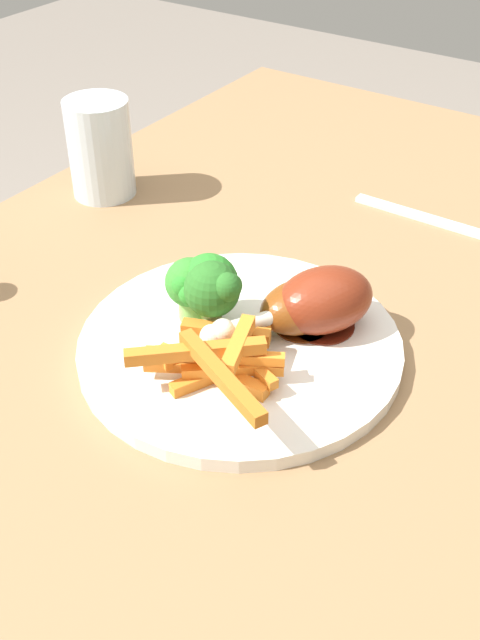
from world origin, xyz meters
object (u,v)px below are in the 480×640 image
Objects in this scene: broccoli_floret_front at (192,284)px; fork at (441,222)px; carrot_fries_pile at (219,359)px; broccoli_floret_back at (202,284)px; water_glass at (100,148)px; chicken_drumstick_near at (320,302)px; broccoli_floret_middle at (214,289)px; dining_table at (224,437)px; chicken_drumstick_far at (297,308)px; dinner_plate at (240,346)px.

broccoli_floret_front is 0.29× the size of fork.
carrot_fries_pile is 0.67× the size of fork.
broccoli_floret_back is 0.08m from carrot_fries_pile.
fork is at bearing -67.09° from water_glass.
chicken_drumstick_near is 0.33m from water_glass.
broccoli_floret_middle is 0.29m from water_glass.
chicken_drumstick_near reaches higher than carrot_fries_pile.
dining_table is 20.51× the size of broccoli_floret_front.
fork is (0.28, -0.11, -0.04)m from broccoli_floret_front.
broccoli_floret_back is 0.10m from chicken_drumstick_near.
chicken_drumstick_far is (0.09, -0.02, 0.00)m from carrot_fries_pile.
broccoli_floret_middle is at bearing -174.39° from dining_table.
broccoli_floret_middle reaches higher than broccoli_floret_front.
chicken_drumstick_far is (0.03, -0.08, -0.01)m from broccoli_floret_front.
water_glass reaches higher than dinner_plate.
water_glass is (0.14, 0.24, 0.00)m from broccoli_floret_back.
broccoli_floret_middle reaches higher than chicken_drumstick_far.
dining_table is at bearing 118.48° from chicken_drumstick_far.
chicken_drumstick_far is (0.03, -0.05, 0.15)m from dining_table.
carrot_fries_pile is (-0.05, -0.05, -0.02)m from broccoli_floret_back.
dinner_plate is 2.04× the size of carrot_fries_pile.
broccoli_floret_front is 0.30m from fork.
carrot_fries_pile is at bearing 169.56° from chicken_drumstick_far.
carrot_fries_pile is 0.34m from fork.
dinner_plate is 4.05× the size of broccoli_floret_middle.
broccoli_floret_middle is 0.02m from broccoli_floret_back.
chicken_drumstick_far is 0.32m from water_glass.
carrot_fries_pile is (-0.05, -0.01, 0.03)m from dinner_plate.
chicken_drumstick_far is (0.03, -0.07, -0.02)m from broccoli_floret_back.
broccoli_floret_middle reaches higher than chicken_drumstick_near.
dining_table is 4.39× the size of dinner_plate.
chicken_drumstick_far is at bearing -66.30° from broccoli_floret_front.
broccoli_floret_back is 0.44× the size of chicken_drumstick_near.
dinner_plate is at bearing 15.79° from carrot_fries_pile.
dinner_plate is 0.29m from fork.
broccoli_floret_middle is (-0.00, 0.02, 0.05)m from dinner_plate.
chicken_drumstick_near is (0.05, -0.09, -0.01)m from broccoli_floret_front.
dinner_plate reaches higher than dining_table.
chicken_drumstick_far is at bearing -52.08° from broccoli_floret_middle.
water_glass is at bearing 61.74° from dining_table.
dinner_plate is 0.07m from chicken_drumstick_near.
broccoli_floret_front is at bearing 113.70° from chicken_drumstick_far.
fork is (0.33, -0.04, -0.03)m from carrot_fries_pile.
chicken_drumstick_near reaches higher than fork.
broccoli_floret_middle is 0.06m from carrot_fries_pile.
chicken_drumstick_far is (0.04, -0.05, -0.02)m from broccoli_floret_middle.
broccoli_floret_front is at bearing 85.88° from dinner_plate.
carrot_fries_pile is at bearing -123.60° from water_glass.
dining_table is 0.17m from broccoli_floret_back.
dinner_plate reaches higher than fork.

